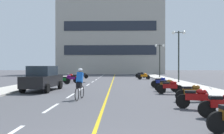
{
  "coord_description": "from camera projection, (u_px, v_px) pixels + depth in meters",
  "views": [
    {
      "loc": [
        0.9,
        -3.66,
        1.83
      ],
      "look_at": [
        0.28,
        19.17,
        1.71
      ],
      "focal_mm": 36.04,
      "sensor_mm": 36.0,
      "label": 1
    }
  ],
  "objects": [
    {
      "name": "motorcycle_3",
      "position": [
        192.0,
        92.0,
        11.46
      ],
      "size": [
        1.7,
        0.6,
        0.92
      ],
      "color": "black",
      "rests_on": "ground"
    },
    {
      "name": "lane_dash_5",
      "position": [
        93.0,
        82.0,
        25.74
      ],
      "size": [
        0.14,
        2.2,
        0.01
      ],
      "primitive_type": "cube",
      "color": "silver",
      "rests_on": "ground"
    },
    {
      "name": "motorcycle_11",
      "position": [
        144.0,
        76.0,
        30.14
      ],
      "size": [
        1.7,
        0.6,
        0.92
      ],
      "color": "black",
      "rests_on": "ground"
    },
    {
      "name": "lane_dash_8",
      "position": [
        101.0,
        77.0,
        37.74
      ],
      "size": [
        0.14,
        2.2,
        0.01
      ],
      "primitive_type": "cube",
      "color": "silver",
      "rests_on": "ground"
    },
    {
      "name": "lane_dash_3",
      "position": [
        81.0,
        89.0,
        17.74
      ],
      "size": [
        0.14,
        2.2,
        0.01
      ],
      "primitive_type": "cube",
      "color": "silver",
      "rests_on": "ground"
    },
    {
      "name": "office_building",
      "position": [
        110.0,
        36.0,
        51.76
      ],
      "size": [
        23.86,
        6.33,
        17.51
      ],
      "color": "#9E998E",
      "rests_on": "ground"
    },
    {
      "name": "motorcycle_1",
      "position": [
        223.0,
        105.0,
        7.82
      ],
      "size": [
        1.7,
        0.6,
        0.92
      ],
      "color": "black",
      "rests_on": "ground"
    },
    {
      "name": "motorcycle_8",
      "position": [
        71.0,
        79.0,
        23.88
      ],
      "size": [
        1.66,
        0.74,
        0.92
      ],
      "color": "black",
      "rests_on": "ground"
    },
    {
      "name": "cyclist_rider",
      "position": [
        80.0,
        83.0,
        12.2
      ],
      "size": [
        0.43,
        1.77,
        1.71
      ],
      "color": "black",
      "rests_on": "ground"
    },
    {
      "name": "lane_dash_7",
      "position": [
        99.0,
        78.0,
        33.74
      ],
      "size": [
        0.14,
        2.2,
        0.01
      ],
      "primitive_type": "cube",
      "color": "silver",
      "rests_on": "ground"
    },
    {
      "name": "motorcycle_6",
      "position": [
        161.0,
        82.0,
        18.99
      ],
      "size": [
        1.68,
        0.65,
        0.92
      ],
      "color": "black",
      "rests_on": "ground"
    },
    {
      "name": "lane_dash_11",
      "position": [
        105.0,
        74.0,
        49.73
      ],
      "size": [
        0.14,
        2.2,
        0.01
      ],
      "primitive_type": "cube",
      "color": "silver",
      "rests_on": "ground"
    },
    {
      "name": "ground_plane",
      "position": [
        110.0,
        82.0,
        24.69
      ],
      "size": [
        140.0,
        140.0,
        0.0
      ],
      "primitive_type": "plane",
      "color": "#47474C"
    },
    {
      "name": "motorcycle_13",
      "position": [
        141.0,
        75.0,
        34.83
      ],
      "size": [
        1.65,
        0.76,
        0.92
      ],
      "color": "black",
      "rests_on": "ground"
    },
    {
      "name": "motorcycle_4",
      "position": [
        170.0,
        87.0,
        14.48
      ],
      "size": [
        1.69,
        0.61,
        0.92
      ],
      "color": "black",
      "rests_on": "ground"
    },
    {
      "name": "motorcycle_2",
      "position": [
        197.0,
        98.0,
        9.46
      ],
      "size": [
        1.66,
        0.74,
        0.92
      ],
      "color": "black",
      "rests_on": "ground"
    },
    {
      "name": "motorcycle_12",
      "position": [
        82.0,
        75.0,
        32.55
      ],
      "size": [
        1.7,
        0.6,
        0.92
      ],
      "color": "black",
      "rests_on": "ground"
    },
    {
      "name": "curb_left",
      "position": [
        53.0,
        80.0,
        27.88
      ],
      "size": [
        2.4,
        72.0,
        0.12
      ],
      "primitive_type": "cube",
      "color": "#B7B2A8",
      "rests_on": "ground"
    },
    {
      "name": "lane_dash_6",
      "position": [
        96.0,
        80.0,
        29.74
      ],
      "size": [
        0.14,
        2.2,
        0.01
      ],
      "primitive_type": "cube",
      "color": "silver",
      "rests_on": "ground"
    },
    {
      "name": "street_lamp_mid",
      "position": [
        179.0,
        45.0,
        23.83
      ],
      "size": [
        1.46,
        0.36,
        5.44
      ],
      "color": "black",
      "rests_on": "curb_right"
    },
    {
      "name": "curb_right",
      "position": [
        169.0,
        80.0,
        27.49
      ],
      "size": [
        2.4,
        72.0,
        0.12
      ],
      "primitive_type": "cube",
      "color": "#B7B2A8",
      "rests_on": "ground"
    },
    {
      "name": "motorcycle_9",
      "position": [
        73.0,
        78.0,
        25.83
      ],
      "size": [
        1.7,
        0.6,
        0.92
      ],
      "color": "black",
      "rests_on": "ground"
    },
    {
      "name": "lane_dash_10",
      "position": [
        104.0,
        75.0,
        45.73
      ],
      "size": [
        0.14,
        2.2,
        0.01
      ],
      "primitive_type": "cube",
      "color": "silver",
      "rests_on": "ground"
    },
    {
      "name": "motorcycle_10",
      "position": [
        73.0,
        77.0,
        27.48
      ],
      "size": [
        1.7,
        0.6,
        0.92
      ],
      "color": "black",
      "rests_on": "ground"
    },
    {
      "name": "lane_dash_1",
      "position": [
        51.0,
        108.0,
        9.75
      ],
      "size": [
        0.14,
        2.2,
        0.01
      ],
      "primitive_type": "cube",
      "color": "silver",
      "rests_on": "ground"
    },
    {
      "name": "parked_car_near",
      "position": [
        43.0,
        78.0,
        16.44
      ],
      "size": [
        2.1,
        4.29,
        1.82
      ],
      "color": "black",
      "rests_on": "ground"
    },
    {
      "name": "lane_dash_2",
      "position": [
        71.0,
        96.0,
        13.75
      ],
      "size": [
        0.14,
        2.2,
        0.01
      ],
      "primitive_type": "cube",
      "color": "silver",
      "rests_on": "ground"
    },
    {
      "name": "motorcycle_5",
      "position": [
        167.0,
        85.0,
        15.92
      ],
      "size": [
        1.69,
        0.6,
        0.92
      ],
      "color": "black",
      "rests_on": "ground"
    },
    {
      "name": "street_lamp_far",
      "position": [
        160.0,
        53.0,
        33.42
      ],
      "size": [
        1.46,
        0.36,
        4.9
      ],
      "color": "black",
      "rests_on": "curb_right"
    },
    {
      "name": "lane_dash_9",
      "position": [
        102.0,
        76.0,
        41.74
      ],
      "size": [
        0.14,
        2.2,
        0.01
      ],
      "primitive_type": "cube",
      "color": "silver",
      "rests_on": "ground"
    },
    {
      "name": "lane_dash_4",
      "position": [
        88.0,
        85.0,
        21.74
      ],
      "size": [
        0.14,
        2.2,
        0.01
      ],
      "primitive_type": "cube",
      "color": "silver",
      "rests_on": "ground"
    },
    {
      "name": "centre_line_yellow",
      "position": [
        113.0,
        81.0,
        27.68
      ],
      "size": [
        0.12,
        66.0,
        0.01
      ],
      "primitive_type": "cube",
      "color": "gold",
      "rests_on": "ground"
    },
    {
      "name": "motorcycle_7",
      "position": [
        61.0,
        80.0,
        22.08
      ],
      "size": [
        1.65,
        0.76,
        0.92
      ],
      "color": "black",
      "rests_on": "ground"
    }
  ]
}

